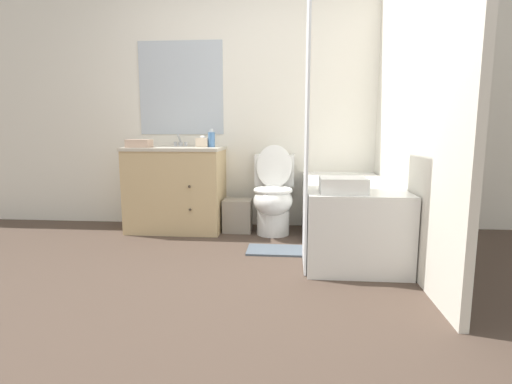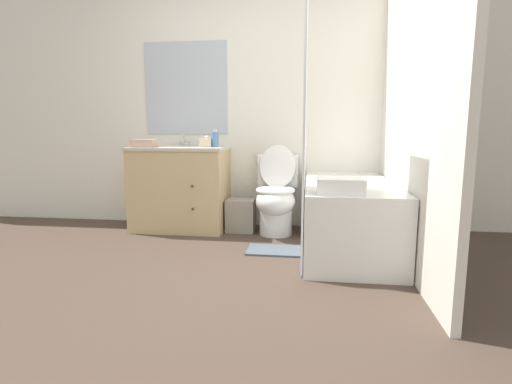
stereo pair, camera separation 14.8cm
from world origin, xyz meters
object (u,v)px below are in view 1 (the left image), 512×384
(toilet, at_px, (273,197))
(soap_dispenser, at_px, (212,139))
(bath_towel_folded, at_px, (343,185))
(bathtub, at_px, (347,215))
(hand_towel_folded, at_px, (139,143))
(sink_faucet, at_px, (180,143))
(tissue_box, at_px, (203,142))
(bath_mat, at_px, (276,250))
(wastebasket, at_px, (238,215))
(vanity_cabinet, at_px, (176,188))

(toilet, relative_size, soap_dispenser, 4.88)
(bath_towel_folded, bearing_deg, bathtub, 78.96)
(toilet, height_order, soap_dispenser, soap_dispenser)
(bathtub, height_order, hand_towel_folded, hand_towel_folded)
(sink_faucet, xyz_separation_m, soap_dispenser, (0.36, -0.16, 0.04))
(toilet, xyz_separation_m, bath_towel_folded, (0.52, -1.02, 0.26))
(hand_towel_folded, bearing_deg, bathtub, -11.03)
(sink_faucet, relative_size, tissue_box, 1.15)
(bathtub, distance_m, hand_towel_folded, 2.04)
(bath_towel_folded, relative_size, bath_mat, 0.67)
(hand_towel_folded, distance_m, bath_towel_folded, 2.06)
(sink_faucet, relative_size, bathtub, 0.09)
(tissue_box, height_order, bath_mat, tissue_box)
(sink_faucet, distance_m, bathtub, 1.83)
(soap_dispenser, distance_m, hand_towel_folded, 0.69)
(sink_faucet, relative_size, wastebasket, 0.45)
(wastebasket, xyz_separation_m, hand_towel_folded, (-0.93, -0.10, 0.70))
(bath_mat, bearing_deg, bath_towel_folded, -42.78)
(bathtub, xyz_separation_m, bath_mat, (-0.59, -0.15, -0.28))
(soap_dispenser, distance_m, bath_towel_folded, 1.61)
(toilet, height_order, bathtub, toilet)
(toilet, bearing_deg, vanity_cabinet, 176.40)
(vanity_cabinet, xyz_separation_m, bath_towel_folded, (1.49, -1.08, 0.20))
(wastebasket, xyz_separation_m, bath_mat, (0.40, -0.62, -0.15))
(vanity_cabinet, bearing_deg, wastebasket, -1.84)
(toilet, height_order, tissue_box, tissue_box)
(sink_faucet, relative_size, soap_dispenser, 0.82)
(bathtub, bearing_deg, vanity_cabinet, 162.96)
(hand_towel_folded, relative_size, bath_towel_folded, 0.71)
(bathtub, distance_m, tissue_box, 1.56)
(soap_dispenser, relative_size, hand_towel_folded, 0.78)
(bath_mat, bearing_deg, sink_faucet, 140.65)
(bathtub, bearing_deg, soap_dispenser, 157.48)
(tissue_box, bearing_deg, soap_dispenser, -13.33)
(toilet, xyz_separation_m, soap_dispenser, (-0.61, 0.09, 0.54))
(sink_faucet, height_order, hand_towel_folded, sink_faucet)
(soap_dispenser, relative_size, bath_towel_folded, 0.55)
(sink_faucet, bearing_deg, hand_towel_folded, -135.73)
(toilet, bearing_deg, hand_towel_folded, -177.46)
(sink_faucet, bearing_deg, bathtub, -23.01)
(bathtub, distance_m, bath_mat, 0.67)
(sink_faucet, relative_size, hand_towel_folded, 0.64)
(hand_towel_folded, xyz_separation_m, bath_towel_folded, (1.80, -0.96, -0.24))
(hand_towel_folded, height_order, bath_towel_folded, hand_towel_folded)
(hand_towel_folded, bearing_deg, toilet, 2.54)
(sink_faucet, xyz_separation_m, tissue_box, (0.26, -0.14, 0.01))
(bath_towel_folded, bearing_deg, hand_towel_folded, 151.88)
(vanity_cabinet, bearing_deg, toilet, -3.60)
(bathtub, relative_size, bath_towel_folded, 4.85)
(bath_mat, bearing_deg, toilet, 94.62)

